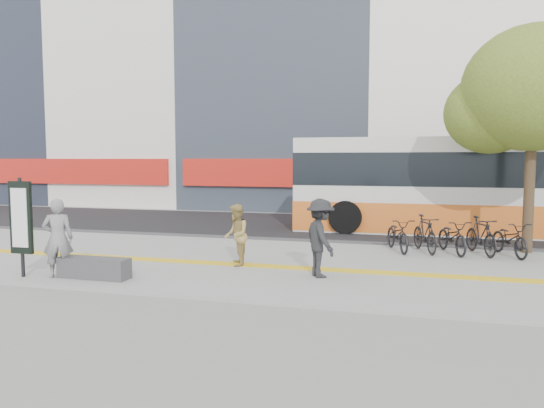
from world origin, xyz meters
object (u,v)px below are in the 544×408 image
(signboard, at_px, (21,219))
(pedestrian_dark, at_px, (320,238))
(pedestrian_tan, at_px, (236,235))
(seated_woman, at_px, (58,238))
(bench, at_px, (94,268))
(street_tree, at_px, (532,92))
(bus, at_px, (476,188))

(signboard, relative_size, pedestrian_dark, 1.27)
(pedestrian_tan, bearing_deg, signboard, -79.10)
(seated_woman, distance_m, pedestrian_tan, 4.03)
(signboard, bearing_deg, bench, 10.81)
(street_tree, height_order, pedestrian_tan, street_tree)
(street_tree, bearing_deg, signboard, -150.93)
(signboard, xyz_separation_m, street_tree, (11.38, 6.33, 3.15))
(seated_woman, distance_m, pedestrian_dark, 5.77)
(street_tree, height_order, pedestrian_dark, street_tree)
(signboard, xyz_separation_m, pedestrian_tan, (4.16, 2.39, -0.53))
(bus, height_order, pedestrian_tan, bus)
(street_tree, bearing_deg, pedestrian_dark, -137.65)
(pedestrian_dark, bearing_deg, bench, 74.19)
(bench, relative_size, pedestrian_dark, 0.92)
(street_tree, bearing_deg, bus, 104.02)
(bus, height_order, pedestrian_dark, bus)
(street_tree, height_order, bus, street_tree)
(seated_woman, relative_size, pedestrian_tan, 1.16)
(signboard, bearing_deg, pedestrian_tan, 29.87)
(signboard, height_order, street_tree, street_tree)
(pedestrian_tan, xyz_separation_m, pedestrian_dark, (2.19, -0.65, 0.11))
(signboard, distance_m, street_tree, 13.40)
(signboard, height_order, pedestrian_tan, signboard)
(pedestrian_tan, height_order, pedestrian_dark, pedestrian_dark)
(street_tree, distance_m, pedestrian_dark, 7.68)
(signboard, bearing_deg, seated_woman, 12.07)
(bus, xyz_separation_m, pedestrian_tan, (-6.30, -7.62, -0.81))
(bench, bearing_deg, street_tree, 31.62)
(bus, bearing_deg, street_tree, -75.98)
(street_tree, bearing_deg, pedestrian_tan, -151.39)
(bench, relative_size, signboard, 0.73)
(seated_woman, bearing_deg, bench, 159.45)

